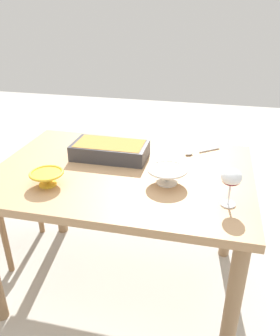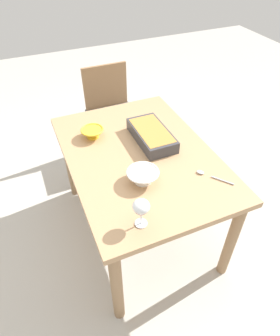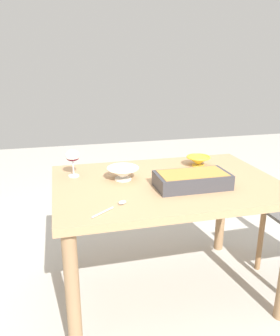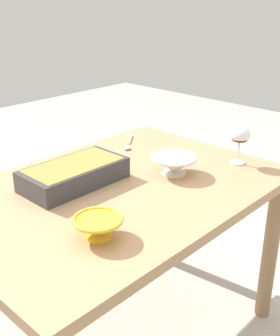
% 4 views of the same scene
% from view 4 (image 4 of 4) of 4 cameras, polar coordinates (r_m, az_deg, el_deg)
% --- Properties ---
extents(dining_table, '(1.26, 0.88, 0.74)m').
position_cam_4_polar(dining_table, '(1.63, -3.00, -5.68)').
color(dining_table, tan).
rests_on(dining_table, ground_plane).
extents(wine_glass, '(0.08, 0.08, 0.16)m').
position_cam_4_polar(wine_glass, '(1.79, 13.32, 4.14)').
color(wine_glass, white).
rests_on(wine_glass, dining_table).
extents(casserole_dish, '(0.39, 0.20, 0.08)m').
position_cam_4_polar(casserole_dish, '(1.59, -8.88, -0.69)').
color(casserole_dish, '#38383D').
rests_on(casserole_dish, dining_table).
extents(mixing_bowl, '(0.18, 0.18, 0.07)m').
position_cam_4_polar(mixing_bowl, '(1.67, 4.63, 0.58)').
color(mixing_bowl, white).
rests_on(mixing_bowl, dining_table).
extents(small_bowl, '(0.15, 0.15, 0.07)m').
position_cam_4_polar(small_bowl, '(1.25, -5.68, -7.78)').
color(small_bowl, yellow).
rests_on(small_bowl, dining_table).
extents(serving_spoon, '(0.19, 0.15, 0.01)m').
position_cam_4_polar(serving_spoon, '(1.98, -1.59, 3.13)').
color(serving_spoon, silver).
rests_on(serving_spoon, dining_table).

